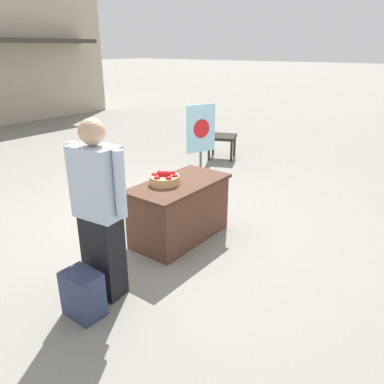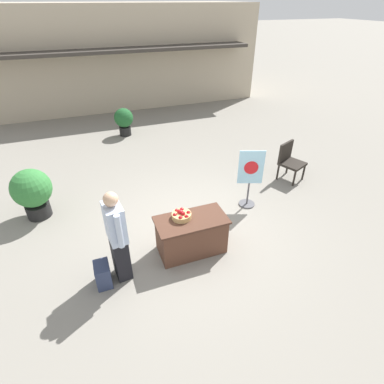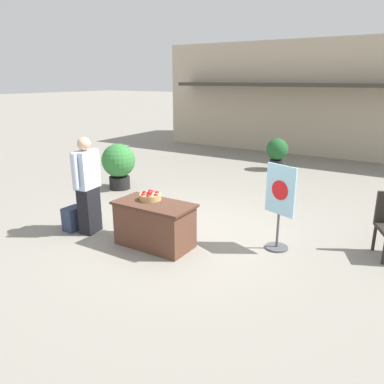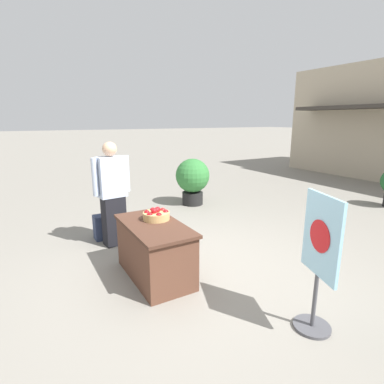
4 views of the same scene
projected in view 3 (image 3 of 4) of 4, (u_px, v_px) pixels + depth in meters
The scene contains 9 objects.
ground_plane at pixel (181, 233), 6.54m from camera, with size 120.00×120.00×0.00m, color gray.
storefront_building at pixel (334, 97), 14.17m from camera, with size 11.94×5.17×3.87m.
display_table at pixel (155, 224), 5.97m from camera, with size 1.28×0.66×0.72m.
apple_basket at pixel (150, 196), 6.01m from camera, with size 0.35×0.35×0.16m.
person_visitor at pixel (87, 185), 6.37m from camera, with size 0.31×0.61×1.68m.
backpack at pixel (73, 219), 6.65m from camera, with size 0.24×0.34×0.42m.
poster_board at pixel (279, 205), 5.76m from camera, with size 0.52×0.36×1.36m.
potted_plant_far_left at pixel (119, 163), 9.03m from camera, with size 0.81×0.81×1.11m.
potted_plant_near_right at pixel (277, 152), 10.97m from camera, with size 0.63×0.63×0.93m.
Camera 3 is at (3.37, -5.02, 2.60)m, focal length 35.00 mm.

